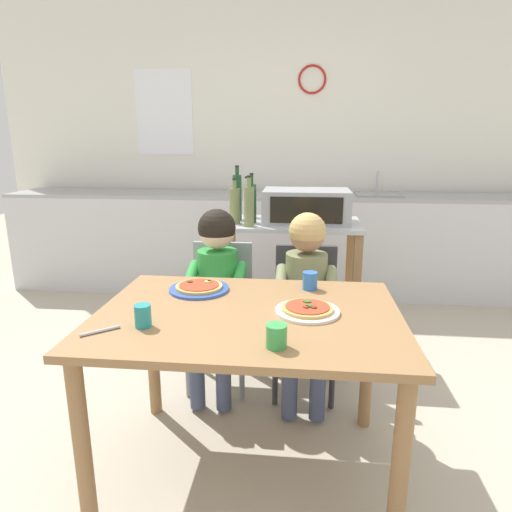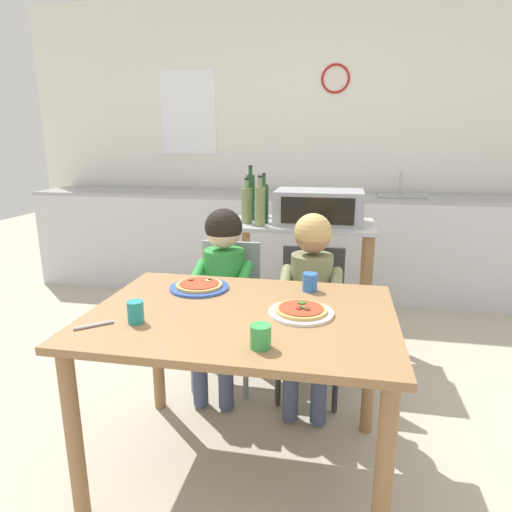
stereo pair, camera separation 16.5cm
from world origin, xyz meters
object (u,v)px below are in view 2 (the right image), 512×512
(pizza_plate_blue_rimmed, at_px, (199,286))
(drinking_cup_blue, at_px, (310,282))
(kitchen_island_cart, at_px, (301,266))
(drinking_cup_teal, at_px, (136,312))
(bottle_squat_spirits, at_px, (247,205))
(drinking_cup_green, at_px, (261,336))
(pizza_plate_white, at_px, (301,311))
(child_in_green_shirt, at_px, (222,277))
(bottle_tall_green_wine, at_px, (264,203))
(bottle_brown_beer, at_px, (261,201))
(dining_table, at_px, (242,336))
(bottle_clear_vinegar, at_px, (251,196))
(bottle_slim_sauce, at_px, (260,206))
(serving_spoon, at_px, (94,325))
(toaster_oven, at_px, (319,207))
(child_in_olive_shirt, at_px, (311,287))
(dining_chair_right, at_px, (311,311))
(dining_chair_left, at_px, (228,302))

(pizza_plate_blue_rimmed, distance_m, drinking_cup_blue, 0.50)
(kitchen_island_cart, bearing_deg, drinking_cup_teal, -108.66)
(pizza_plate_blue_rimmed, bearing_deg, bottle_squat_spirits, 88.60)
(bottle_squat_spirits, relative_size, drinking_cup_green, 3.69)
(pizza_plate_white, bearing_deg, child_in_green_shirt, 128.63)
(bottle_squat_spirits, relative_size, bottle_tall_green_wine, 0.91)
(drinking_cup_blue, bearing_deg, bottle_brown_beer, 110.43)
(dining_table, relative_size, drinking_cup_green, 15.27)
(bottle_brown_beer, xyz_separation_m, pizza_plate_blue_rimmed, (-0.07, -1.21, -0.23))
(kitchen_island_cart, bearing_deg, drinking_cup_blue, -82.71)
(bottle_clear_vinegar, relative_size, bottle_squat_spirits, 1.25)
(bottle_slim_sauce, xyz_separation_m, serving_spoon, (-0.37, -1.33, -0.26))
(bottle_brown_beer, distance_m, drinking_cup_teal, 1.65)
(bottle_tall_green_wine, height_order, drinking_cup_green, bottle_tall_green_wine)
(toaster_oven, height_order, serving_spoon, toaster_oven)
(drinking_cup_teal, relative_size, serving_spoon, 0.60)
(bottle_squat_spirits, bearing_deg, drinking_cup_green, -76.32)
(child_in_green_shirt, distance_m, child_in_olive_shirt, 0.49)
(bottle_tall_green_wine, distance_m, child_in_olive_shirt, 0.80)
(pizza_plate_blue_rimmed, bearing_deg, toaster_oven, 64.91)
(pizza_plate_blue_rimmed, distance_m, serving_spoon, 0.54)
(bottle_brown_beer, distance_m, bottle_slim_sauce, 0.37)
(bottle_squat_spirits, height_order, dining_table, bottle_squat_spirits)
(kitchen_island_cart, height_order, child_in_olive_shirt, child_in_olive_shirt)
(pizza_plate_white, bearing_deg, drinking_cup_blue, 87.42)
(bottle_slim_sauce, height_order, serving_spoon, bottle_slim_sauce)
(bottle_slim_sauce, height_order, pizza_plate_blue_rimmed, bottle_slim_sauce)
(drinking_cup_green, bearing_deg, bottle_clear_vinegar, 102.64)
(dining_chair_right, bearing_deg, bottle_squat_spirits, 134.44)
(kitchen_island_cart, height_order, dining_table, kitchen_island_cart)
(drinking_cup_teal, xyz_separation_m, serving_spoon, (-0.13, -0.07, -0.04))
(bottle_brown_beer, bearing_deg, kitchen_island_cart, -32.19)
(toaster_oven, distance_m, dining_table, 1.32)
(bottle_tall_green_wine, height_order, drinking_cup_blue, bottle_tall_green_wine)
(bottle_squat_spirits, bearing_deg, child_in_olive_shirt, -52.04)
(dining_chair_right, xyz_separation_m, drinking_cup_blue, (0.01, -0.40, 0.29))
(toaster_oven, relative_size, drinking_cup_blue, 6.87)
(bottle_tall_green_wine, xyz_separation_m, dining_table, (0.12, -1.21, -0.37))
(toaster_oven, relative_size, pizza_plate_blue_rimmed, 2.06)
(bottle_slim_sauce, distance_m, child_in_green_shirt, 0.58)
(dining_chair_left, distance_m, child_in_olive_shirt, 0.54)
(bottle_tall_green_wine, height_order, dining_chair_right, bottle_tall_green_wine)
(pizza_plate_blue_rimmed, relative_size, pizza_plate_white, 1.06)
(toaster_oven, xyz_separation_m, child_in_green_shirt, (-0.48, -0.64, -0.30))
(bottle_tall_green_wine, xyz_separation_m, serving_spoon, (-0.37, -1.46, -0.26))
(child_in_green_shirt, bearing_deg, bottle_tall_green_wine, 77.73)
(bottle_tall_green_wine, xyz_separation_m, pizza_plate_white, (0.36, -1.19, -0.25))
(kitchen_island_cart, height_order, child_in_green_shirt, child_in_green_shirt)
(toaster_oven, bearing_deg, dining_chair_right, -89.49)
(toaster_oven, relative_size, drinking_cup_green, 7.05)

